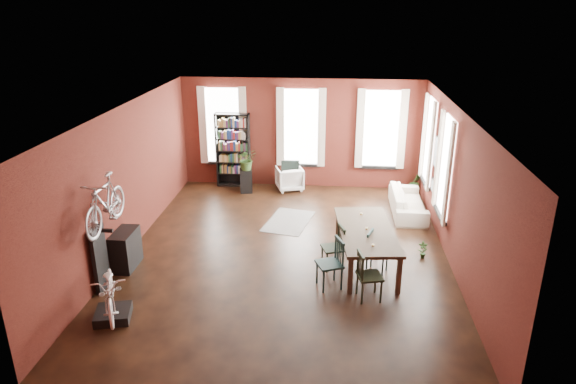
# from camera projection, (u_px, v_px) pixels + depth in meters

# --- Properties ---
(room) EXTENTS (9.00, 9.04, 3.22)m
(room) POSITION_uv_depth(u_px,v_px,m) (300.00, 153.00, 11.17)
(room) COLOR black
(room) RESTS_ON ground
(dining_table) EXTENTS (1.35, 2.52, 0.83)m
(dining_table) POSITION_uv_depth(u_px,v_px,m) (366.00, 247.00, 10.73)
(dining_table) COLOR #443628
(dining_table) RESTS_ON ground
(dining_chair_a) EXTENTS (0.60, 0.60, 0.99)m
(dining_chair_a) POSITION_uv_depth(u_px,v_px,m) (329.00, 264.00, 9.89)
(dining_chair_a) COLOR #193838
(dining_chair_a) RESTS_ON ground
(dining_chair_b) EXTENTS (0.54, 0.54, 0.92)m
(dining_chair_b) POSITION_uv_depth(u_px,v_px,m) (333.00, 248.00, 10.61)
(dining_chair_b) COLOR black
(dining_chair_b) RESTS_ON ground
(dining_chair_c) EXTENTS (0.53, 0.53, 0.95)m
(dining_chair_c) POSITION_uv_depth(u_px,v_px,m) (370.00, 276.00, 9.49)
(dining_chair_c) COLOR #202E1B
(dining_chair_c) RESTS_ON ground
(dining_chair_d) EXTENTS (0.52, 0.52, 0.89)m
(dining_chair_d) POSITION_uv_depth(u_px,v_px,m) (377.00, 253.00, 10.43)
(dining_chair_d) COLOR #193837
(dining_chair_d) RESTS_ON ground
(bookshelf) EXTENTS (1.00, 0.32, 2.20)m
(bookshelf) POSITION_uv_depth(u_px,v_px,m) (233.00, 150.00, 15.16)
(bookshelf) COLOR black
(bookshelf) RESTS_ON ground
(white_armchair) EXTENTS (0.91, 0.88, 0.75)m
(white_armchair) POSITION_uv_depth(u_px,v_px,m) (289.00, 177.00, 15.08)
(white_armchair) COLOR white
(white_armchair) RESTS_ON ground
(cream_sofa) EXTENTS (0.61, 2.08, 0.81)m
(cream_sofa) POSITION_uv_depth(u_px,v_px,m) (408.00, 198.00, 13.39)
(cream_sofa) COLOR beige
(cream_sofa) RESTS_ON ground
(striped_rug) EXTENTS (1.31, 1.77, 0.01)m
(striped_rug) POSITION_uv_depth(u_px,v_px,m) (288.00, 221.00, 13.00)
(striped_rug) COLOR black
(striped_rug) RESTS_ON ground
(bike_trainer) EXTENTS (0.71, 0.71, 0.17)m
(bike_trainer) POSITION_uv_depth(u_px,v_px,m) (113.00, 314.00, 9.01)
(bike_trainer) COLOR black
(bike_trainer) RESTS_ON ground
(bike_wall_rack) EXTENTS (0.16, 0.60, 1.30)m
(bike_wall_rack) POSITION_uv_depth(u_px,v_px,m) (100.00, 259.00, 9.76)
(bike_wall_rack) COLOR black
(bike_wall_rack) RESTS_ON ground
(console_table) EXTENTS (0.40, 0.80, 0.80)m
(console_table) POSITION_uv_depth(u_px,v_px,m) (126.00, 249.00, 10.67)
(console_table) COLOR black
(console_table) RESTS_ON ground
(plant_stand) EXTENTS (0.40, 0.40, 0.69)m
(plant_stand) POSITION_uv_depth(u_px,v_px,m) (246.00, 181.00, 14.88)
(plant_stand) COLOR black
(plant_stand) RESTS_ON ground
(plant_by_sofa) EXTENTS (0.44, 0.67, 0.28)m
(plant_by_sofa) POSITION_uv_depth(u_px,v_px,m) (415.00, 188.00, 14.92)
(plant_by_sofa) COLOR #2B5723
(plant_by_sofa) RESTS_ON ground
(plant_small) EXTENTS (0.24, 0.40, 0.14)m
(plant_small) POSITION_uv_depth(u_px,v_px,m) (422.00, 255.00, 11.15)
(plant_small) COLOR #2A5622
(plant_small) RESTS_ON ground
(bicycle_floor) EXTENTS (0.82, 0.96, 1.55)m
(bicycle_floor) POSITION_uv_depth(u_px,v_px,m) (108.00, 272.00, 8.70)
(bicycle_floor) COLOR silver
(bicycle_floor) RESTS_ON bike_trainer
(bicycle_hung) EXTENTS (0.47, 1.00, 1.66)m
(bicycle_hung) POSITION_uv_depth(u_px,v_px,m) (103.00, 186.00, 9.21)
(bicycle_hung) COLOR #A5A8AD
(bicycle_hung) RESTS_ON bike_wall_rack
(plant_on_stand) EXTENTS (0.73, 0.77, 0.49)m
(plant_on_stand) POSITION_uv_depth(u_px,v_px,m) (247.00, 162.00, 14.66)
(plant_on_stand) COLOR #305421
(plant_on_stand) RESTS_ON plant_stand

